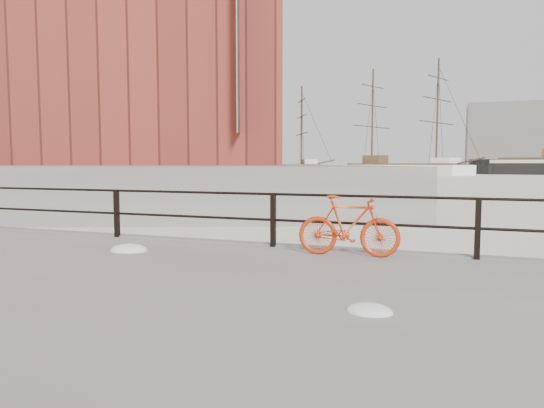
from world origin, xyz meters
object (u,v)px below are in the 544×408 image
Objects in this scene: bicycle at (348,226)px; workboat_far at (136,180)px; schooner_mid at (402,174)px; schooner_left at (275,174)px; workboat_near at (183,186)px.

bicycle is 51.65m from workboat_far.
schooner_mid is 49.93m from workboat_far.
schooner_mid is (-6.36, 82.20, -0.86)m from bicycle.
schooner_left is (-29.75, 79.52, -0.86)m from bicycle.
workboat_near reaches higher than bicycle.
bicycle is 35.36m from workboat_near.
bicycle is 0.07× the size of schooner_left.
schooner_mid is at bearing 60.58° from workboat_near.
schooner_left is at bearing 81.74° from workboat_far.
workboat_near and workboat_far have the same top height.
schooner_left is 1.87× the size of workboat_far.
schooner_left is 39.78m from workboat_far.
schooner_left is at bearing -148.57° from schooner_mid.
schooner_left is 1.93× the size of workboat_near.
schooner_left reaches higher than workboat_far.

